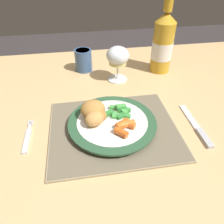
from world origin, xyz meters
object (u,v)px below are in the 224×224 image
at_px(dining_table, 93,128).
at_px(table_knife, 198,128).
at_px(drinking_cup, 83,60).
at_px(dinner_plate, 112,123).
at_px(bottle, 163,44).
at_px(wine_glass, 118,57).
at_px(fork, 27,138).

xyz_separation_m(dining_table, table_knife, (0.28, -0.14, 0.08)).
distance_m(table_knife, drinking_cup, 0.50).
bearing_deg(dining_table, dinner_plate, -63.19).
xyz_separation_m(bottle, drinking_cup, (-0.30, 0.05, -0.07)).
height_order(wine_glass, bottle, bottle).
relative_size(dining_table, fork, 12.00).
bearing_deg(wine_glass, fork, -137.23).
bearing_deg(bottle, drinking_cup, 170.43).
bearing_deg(bottle, wine_glass, -165.25).
bearing_deg(dining_table, table_knife, -26.43).
bearing_deg(bottle, fork, -146.07).
xyz_separation_m(fork, drinking_cup, (0.17, 0.37, 0.04)).
distance_m(dinner_plate, table_knife, 0.24).
bearing_deg(wine_glass, dinner_plate, -103.45).
relative_size(fork, bottle, 0.45).
xyz_separation_m(dinner_plate, fork, (-0.23, -0.01, -0.01)).
height_order(dining_table, bottle, bottle).
relative_size(fork, table_knife, 0.69).
distance_m(dinner_plate, wine_glass, 0.28).
height_order(dining_table, fork, fork).
height_order(bottle, drinking_cup, bottle).
distance_m(dinner_plate, bottle, 0.40).
relative_size(dining_table, bottle, 5.42).
bearing_deg(wine_glass, dining_table, -123.98).
xyz_separation_m(table_knife, drinking_cup, (-0.29, 0.40, 0.04)).
bearing_deg(table_knife, fork, 175.42).
xyz_separation_m(table_knife, wine_glass, (-0.17, 0.31, 0.09)).
xyz_separation_m(dinner_plate, table_knife, (0.23, -0.04, -0.01)).
height_order(wine_glass, drinking_cup, wine_glass).
distance_m(fork, wine_glass, 0.41).
xyz_separation_m(wine_glass, drinking_cup, (-0.12, 0.10, -0.04)).
xyz_separation_m(dinner_plate, bottle, (0.24, 0.31, 0.09)).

